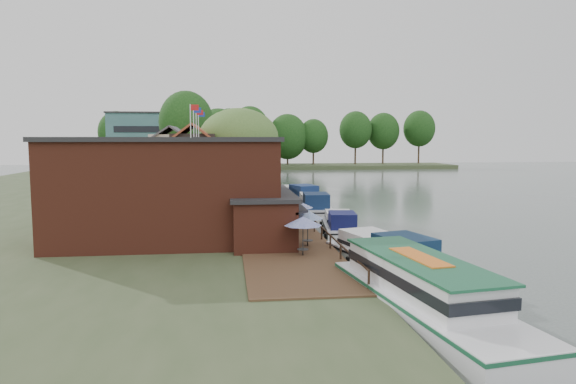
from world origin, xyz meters
name	(u,v)px	position (x,y,z in m)	size (l,w,h in m)	color
ground	(386,247)	(0.00, 0.00, 0.00)	(260.00, 260.00, 0.00)	#495551
land_bank	(93,195)	(-30.00, 35.00, 0.50)	(50.00, 140.00, 1.00)	#384728
quay_deck	(269,215)	(-8.00, 10.00, 1.05)	(6.00, 50.00, 0.10)	#47301E
quay_rail	(297,209)	(-5.30, 10.50, 1.50)	(0.20, 49.00, 1.00)	black
pub	(196,189)	(-14.00, -1.00, 4.65)	(20.00, 11.00, 7.30)	maroon
hotel_block	(176,143)	(-22.00, 70.00, 7.15)	(25.40, 12.40, 12.30)	#38666B
cottage_a	(195,168)	(-15.00, 14.00, 5.25)	(8.60, 7.60, 8.50)	black
cottage_b	(174,163)	(-18.00, 24.00, 5.25)	(9.60, 8.60, 8.50)	beige
cottage_c	(211,160)	(-14.00, 33.00, 5.25)	(7.60, 7.60, 8.50)	black
willow	(239,156)	(-10.50, 19.00, 6.21)	(8.60, 8.60, 10.43)	#476B2D
umbrella_0	(303,236)	(-7.35, -6.73, 2.29)	(2.31, 2.31, 2.38)	#1B2B98
umbrella_1	(308,228)	(-6.64, -4.10, 2.29)	(2.04, 2.04, 2.38)	navy
umbrella_2	(284,219)	(-7.77, -0.01, 2.29)	(2.15, 2.15, 2.38)	#1C4A9A
umbrella_3	(298,216)	(-6.55, 1.20, 2.29)	(2.34, 2.34, 2.38)	navy
umbrella_4	(280,209)	(-7.53, 5.23, 2.29)	(2.37, 2.37, 2.38)	navy
umbrella_5	(280,203)	(-7.05, 8.99, 2.29)	(2.02, 2.02, 2.38)	navy
cruiser_0	(384,252)	(-2.50, -7.50, 1.34)	(3.53, 10.90, 2.68)	white
cruiser_1	(340,223)	(-2.49, 4.64, 1.13)	(3.03, 9.38, 2.25)	silver
cruiser_2	(314,204)	(-2.83, 15.50, 1.34)	(3.53, 10.89, 2.68)	silver
cruiser_3	(296,194)	(-3.38, 25.04, 1.33)	(3.49, 10.79, 2.65)	white
tour_boat	(427,292)	(-3.25, -15.95, 1.47)	(3.80, 13.45, 2.93)	silver
swan	(380,301)	(-4.50, -13.20, 0.22)	(0.44, 0.44, 0.44)	white
bank_tree_0	(187,138)	(-17.90, 43.34, 8.20)	(8.31, 8.31, 14.40)	#143811
bank_tree_1	(233,148)	(-10.73, 49.15, 6.65)	(8.37, 8.37, 11.30)	#143811
bank_tree_2	(219,143)	(-13.20, 56.63, 7.27)	(8.75, 8.75, 12.54)	#143811
bank_tree_3	(228,141)	(-11.41, 77.33, 7.57)	(6.50, 6.50, 13.15)	#143811
bank_tree_4	(231,145)	(-10.65, 86.35, 6.70)	(7.64, 7.64, 11.40)	#143811
bank_tree_5	(230,138)	(-10.91, 92.10, 8.30)	(8.77, 8.77, 14.60)	#143811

